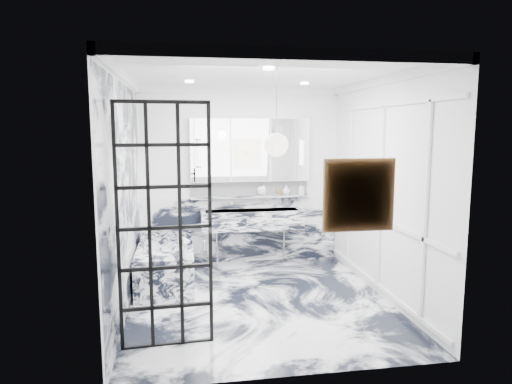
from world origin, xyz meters
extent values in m
plane|color=white|center=(0.00, 0.00, 0.00)|extent=(3.60, 3.60, 0.00)
plane|color=white|center=(0.00, 0.00, 2.80)|extent=(3.60, 3.60, 0.00)
plane|color=white|center=(0.00, 1.80, 1.40)|extent=(3.60, 0.00, 3.60)
plane|color=white|center=(0.00, -1.80, 1.40)|extent=(3.60, 0.00, 3.60)
plane|color=white|center=(-1.60, 0.00, 1.40)|extent=(0.00, 3.60, 3.60)
plane|color=white|center=(1.60, 0.00, 1.40)|extent=(0.00, 3.60, 3.60)
cube|color=white|center=(0.00, 1.78, 0.53)|extent=(3.18, 0.05, 1.05)
cube|color=white|center=(-1.59, 0.00, 1.34)|extent=(0.02, 3.56, 2.68)
cube|color=white|center=(1.58, 0.00, 1.30)|extent=(0.03, 3.40, 2.30)
imported|color=#8C5919|center=(0.37, 1.71, 1.19)|extent=(0.10, 0.10, 0.19)
imported|color=#4C4C51|center=(0.99, 1.71, 1.18)|extent=(0.09, 0.09, 0.19)
imported|color=silver|center=(0.74, 1.71, 1.17)|extent=(0.16, 0.16, 0.16)
sphere|color=white|center=(0.33, 1.71, 1.17)|extent=(0.15, 0.15, 0.15)
cylinder|color=#8C5919|center=(0.60, 1.71, 1.14)|extent=(0.04, 0.04, 0.10)
cylinder|color=silver|center=(-0.93, 0.21, 0.61)|extent=(0.08, 0.08, 0.12)
cube|color=#B38012|center=(0.57, -1.76, 1.59)|extent=(0.53, 0.05, 0.53)
sphere|color=white|center=(-0.05, -1.25, 2.01)|extent=(0.22, 0.22, 0.22)
cube|color=silver|center=(0.15, 1.55, 0.73)|extent=(1.60, 0.45, 0.30)
cube|color=silver|center=(0.15, 1.72, 1.07)|extent=(1.90, 0.14, 0.04)
cube|color=white|center=(0.15, 1.78, 1.21)|extent=(1.90, 0.03, 0.23)
cube|color=white|center=(0.15, 1.73, 1.82)|extent=(1.90, 0.16, 1.00)
cylinder|color=white|center=(-0.67, 1.63, 1.78)|extent=(0.07, 0.07, 0.40)
cylinder|color=white|center=(0.97, 1.63, 1.78)|extent=(0.07, 0.07, 0.40)
cube|color=silver|center=(-1.18, 0.90, 0.28)|extent=(0.75, 1.65, 0.55)
camera|label=1|loc=(-0.92, -5.44, 2.16)|focal=32.00mm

